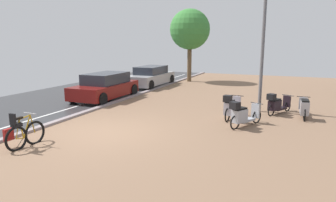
% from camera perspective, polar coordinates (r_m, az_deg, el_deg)
% --- Properties ---
extents(ground, '(21.00, 40.00, 0.13)m').
position_cam_1_polar(ground, '(9.56, -4.34, -7.00)').
color(ground, '#353538').
extents(bicycle_foreground, '(0.67, 1.35, 1.08)m').
position_cam_1_polar(bicycle_foreground, '(9.52, -25.59, -5.59)').
color(bicycle_foreground, black).
rests_on(bicycle_foreground, ground).
extents(scooter_near, '(0.56, 1.78, 1.03)m').
position_cam_1_polar(scooter_near, '(11.89, 11.75, -1.18)').
color(scooter_near, black).
rests_on(scooter_near, ground).
extents(scooter_mid, '(1.01, 1.61, 0.98)m').
position_cam_1_polar(scooter_mid, '(10.88, 13.85, -2.53)').
color(scooter_mid, black).
rests_on(scooter_mid, ground).
extents(scooter_far, '(1.02, 1.62, 0.92)m').
position_cam_1_polar(scooter_far, '(13.22, 19.79, -0.59)').
color(scooter_far, black).
rests_on(scooter_far, ground).
extents(scooter_extra, '(0.52, 1.80, 0.80)m').
position_cam_1_polar(scooter_extra, '(12.91, 24.23, -1.21)').
color(scooter_extra, black).
rests_on(scooter_extra, ground).
extents(parked_car_near, '(1.91, 4.04, 1.34)m').
position_cam_1_polar(parked_car_near, '(16.11, -11.71, 2.68)').
color(parked_car_near, maroon).
rests_on(parked_car_near, ground).
extents(parked_car_far, '(1.81, 4.44, 1.33)m').
position_cam_1_polar(parked_car_far, '(20.50, -3.24, 4.62)').
color(parked_car_far, '#A6A6A9').
rests_on(parked_car_far, ground).
extents(lamp_post, '(0.20, 0.52, 5.82)m').
position_cam_1_polar(lamp_post, '(13.29, 17.51, 11.85)').
color(lamp_post, slate).
rests_on(lamp_post, ground).
extents(street_tree, '(2.94, 2.94, 5.30)m').
position_cam_1_polar(street_tree, '(22.82, 4.13, 13.24)').
color(street_tree, brown).
rests_on(street_tree, ground).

